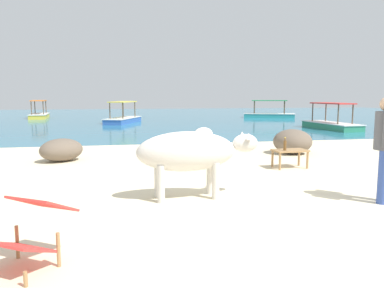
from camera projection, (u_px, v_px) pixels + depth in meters
name	position (u px, v px, depth m)	size (l,w,h in m)	color
sand_beach	(242.00, 201.00, 5.91)	(18.00, 14.00, 0.04)	beige
water_surface	(148.00, 118.00, 27.36)	(60.00, 36.00, 0.03)	teal
cow	(190.00, 152.00, 5.94)	(2.01, 0.67, 1.13)	beige
low_bench_table	(290.00, 153.00, 8.47)	(0.79, 0.49, 0.42)	#A37A4C
bottle	(285.00, 145.00, 8.34)	(0.07, 0.07, 0.30)	brown
deck_chair_near	(32.00, 227.00, 3.61)	(0.86, 0.93, 0.68)	#A37A4C
shore_rock_large	(61.00, 150.00, 9.33)	(1.08, 0.80, 0.57)	#6B5B4C
shore_rock_medium	(205.00, 144.00, 10.99)	(0.62, 0.61, 0.46)	brown
shore_rock_small	(293.00, 141.00, 10.52)	(1.08, 1.06, 0.69)	#6B5B4C
boat_teal	(269.00, 114.00, 27.54)	(3.84, 2.44, 1.29)	teal
boat_blue	(123.00, 118.00, 22.44)	(2.36, 3.84, 1.29)	#3866B7
boat_green	(331.00, 123.00, 18.47)	(1.36, 3.73, 1.29)	#338E66
boat_yellow	(39.00, 114.00, 27.04)	(1.53, 3.77, 1.29)	gold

